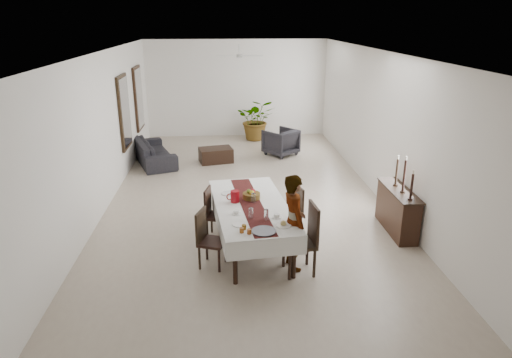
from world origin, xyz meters
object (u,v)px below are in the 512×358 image
at_px(red_pitcher, 235,196).
at_px(dining_table_top, 251,206).
at_px(woman, 294,222).
at_px(sideboard_body, 397,211).
at_px(sofa, 154,151).

bearing_deg(red_pitcher, dining_table_top, -24.46).
height_order(red_pitcher, woman, woman).
distance_m(dining_table_top, woman, 1.01).
xyz_separation_m(red_pitcher, woman, (0.90, -0.92, -0.10)).
bearing_deg(sideboard_body, sofa, 137.63).
relative_size(red_pitcher, sideboard_body, 0.15).
xyz_separation_m(red_pitcher, sofa, (-2.14, 5.02, -0.58)).
xyz_separation_m(woman, sideboard_body, (2.17, 1.19, -0.39)).
relative_size(red_pitcher, woman, 0.13).
distance_m(dining_table_top, sideboard_body, 2.84).
distance_m(dining_table_top, red_pitcher, 0.34).
relative_size(dining_table_top, red_pitcher, 12.00).
height_order(dining_table_top, red_pitcher, red_pitcher).
xyz_separation_m(dining_table_top, sideboard_body, (2.80, 0.39, -0.35)).
bearing_deg(dining_table_top, sideboard_body, 1.50).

